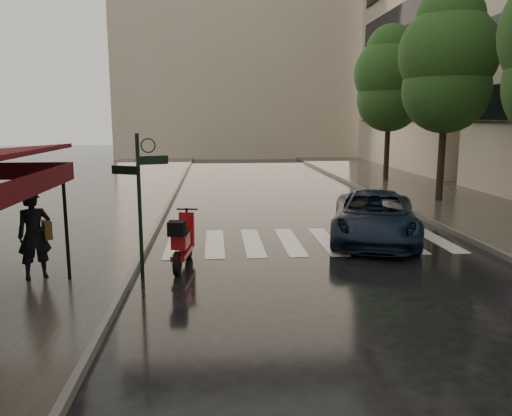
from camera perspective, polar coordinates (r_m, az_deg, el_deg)
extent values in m
plane|color=black|center=(8.18, -7.17, -14.41)|extent=(120.00, 120.00, 0.00)
cube|color=#38332D|center=(20.31, -18.59, 0.17)|extent=(6.00, 60.00, 0.12)
cube|color=#38332D|center=(22.06, 21.89, 0.72)|extent=(5.50, 60.00, 0.12)
cube|color=#595651|center=(19.80, -9.99, 0.35)|extent=(0.12, 60.00, 0.16)
cube|color=#595651|center=(20.95, 15.03, 0.69)|extent=(0.12, 60.00, 0.16)
cube|color=silver|center=(13.90, -9.08, -4.08)|extent=(0.50, 3.20, 0.01)
cube|color=silver|center=(13.86, -4.73, -4.02)|extent=(0.50, 3.20, 0.01)
cube|color=silver|center=(13.89, -0.39, -3.95)|extent=(0.50, 3.20, 0.01)
cube|color=silver|center=(14.01, 3.91, -3.85)|extent=(0.50, 3.20, 0.01)
cube|color=silver|center=(14.20, 8.10, -3.74)|extent=(0.50, 3.20, 0.01)
cube|color=silver|center=(14.47, 12.17, -3.61)|extent=(0.50, 3.20, 0.01)
cube|color=silver|center=(14.81, 16.07, -3.47)|extent=(0.50, 3.20, 0.01)
cube|color=silver|center=(15.21, 19.77, -3.32)|extent=(0.50, 3.20, 0.01)
cube|color=#4F0B0E|center=(7.59, -27.13, 1.16)|extent=(0.04, 7.00, 0.35)
cylinder|color=black|center=(10.83, -20.89, -1.68)|extent=(0.07, 0.07, 2.35)
cylinder|color=black|center=(10.71, -13.14, -0.01)|extent=(0.08, 0.08, 3.10)
cube|color=black|center=(10.55, -11.74, 5.37)|extent=(0.62, 0.26, 0.18)
cube|color=black|center=(10.65, -14.80, 4.21)|extent=(0.56, 0.29, 0.18)
cube|color=tan|center=(37.58, 21.87, 18.41)|extent=(8.00, 16.00, 18.50)
cube|color=tan|center=(45.99, -1.54, 18.40)|extent=(22.00, 6.00, 20.00)
cylinder|color=black|center=(21.50, 20.50, 6.76)|extent=(0.28, 0.28, 4.48)
sphere|color=#1E3915|center=(21.50, 20.86, 12.51)|extent=(3.40, 3.40, 3.40)
sphere|color=#1E3915|center=(21.62, 21.10, 16.10)|extent=(3.80, 3.80, 3.80)
sphere|color=#1E3915|center=(21.80, 21.32, 19.44)|extent=(2.60, 2.60, 2.60)
cylinder|color=black|center=(28.06, 14.77, 7.59)|extent=(0.28, 0.28, 4.37)
sphere|color=#1E3915|center=(28.05, 14.97, 11.89)|extent=(3.40, 3.40, 3.40)
sphere|color=#1E3915|center=(28.13, 15.10, 14.59)|extent=(3.80, 3.80, 3.80)
sphere|color=#1E3915|center=(28.26, 15.22, 17.11)|extent=(2.60, 2.60, 2.60)
imported|color=black|center=(11.23, -23.99, -2.85)|extent=(0.79, 0.71, 1.83)
imported|color=black|center=(11.05, -24.41, 2.88)|extent=(1.48, 1.49, 0.99)
cube|color=#543916|center=(11.26, -22.77, -2.29)|extent=(0.29, 0.37, 0.39)
cylinder|color=black|center=(11.12, -8.98, -6.30)|extent=(0.18, 0.54, 0.53)
cylinder|color=black|center=(12.43, -7.72, -4.51)|extent=(0.18, 0.54, 0.53)
cube|color=maroon|center=(11.77, -8.30, -4.90)|extent=(0.49, 1.46, 0.11)
cube|color=maroon|center=(11.43, -8.60, -3.65)|extent=(0.41, 0.65, 0.31)
cube|color=maroon|center=(12.15, -7.91, -2.38)|extent=(0.37, 0.18, 0.83)
cylinder|color=black|center=(12.16, -7.87, -0.14)|extent=(0.51, 0.10, 0.04)
cube|color=black|center=(10.96, -9.06, -2.31)|extent=(0.39, 0.37, 0.31)
imported|color=black|center=(14.42, 13.40, -0.94)|extent=(3.59, 5.39, 1.37)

